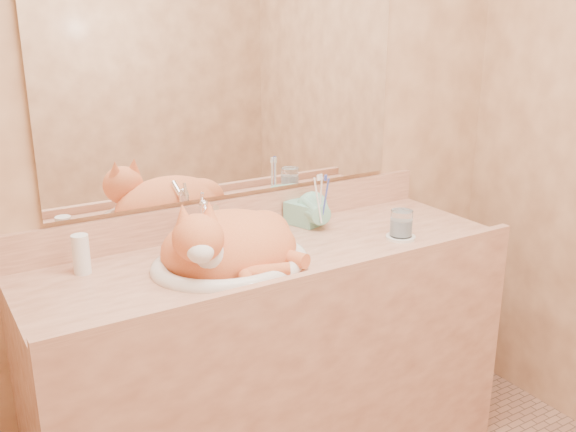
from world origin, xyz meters
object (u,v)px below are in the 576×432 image
sink_basin (230,241)px  toothbrush_cup (322,217)px  cat (227,243)px  water_glass (401,223)px  vanity_counter (274,368)px  soap_dispenser (317,203)px

sink_basin → toothbrush_cup: bearing=20.9°
cat → water_glass: (0.62, -0.10, -0.02)m
vanity_counter → water_glass: size_ratio=17.72×
vanity_counter → cat: cat is taller
sink_basin → water_glass: (0.61, -0.09, -0.02)m
vanity_counter → water_glass: bearing=-14.2°
soap_dispenser → toothbrush_cup: soap_dispenser is taller
soap_dispenser → water_glass: bearing=-72.2°
sink_basin → cat: (-0.01, 0.00, -0.00)m
cat → toothbrush_cup: (0.42, 0.10, -0.02)m
sink_basin → cat: 0.01m
sink_basin → toothbrush_cup: sink_basin is taller
soap_dispenser → vanity_counter: bearing=-171.2°
cat → soap_dispenser: (0.43, 0.15, 0.02)m
toothbrush_cup → water_glass: toothbrush_cup is taller
cat → soap_dispenser: cat is taller
toothbrush_cup → sink_basin: bearing=-165.6°
sink_basin → water_glass: 0.61m
sink_basin → soap_dispenser: size_ratio=2.63×
sink_basin → soap_dispenser: 0.45m
soap_dispenser → cat: bearing=-179.4°
sink_basin → soap_dispenser: soap_dispenser is taller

